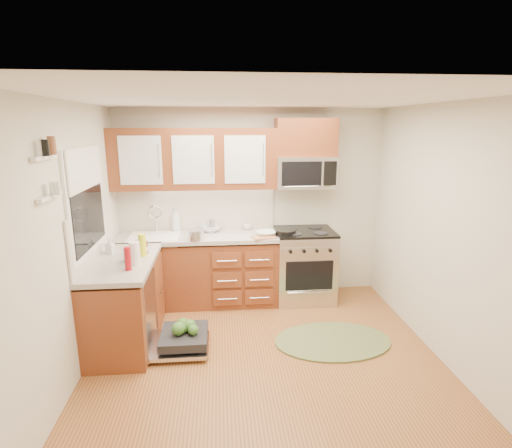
{
  "coord_description": "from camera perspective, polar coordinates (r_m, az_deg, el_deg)",
  "views": [
    {
      "loc": [
        -0.42,
        -3.51,
        2.29
      ],
      "look_at": [
        -0.02,
        0.85,
        1.2
      ],
      "focal_mm": 28.0,
      "sensor_mm": 36.0,
      "label": 1
    }
  ],
  "objects": [
    {
      "name": "countertop_left",
      "position": [
        4.38,
        -18.53,
        -5.22
      ],
      "size": [
        0.64,
        1.27,
        0.05
      ],
      "primitive_type": "cube",
      "color": "#B6AEA6",
      "rests_on": "base_cabinet_left"
    },
    {
      "name": "shelf_upper",
      "position": [
        3.42,
        -27.92,
        8.41
      ],
      "size": [
        0.04,
        0.4,
        0.03
      ],
      "primitive_type": "cube",
      "color": "white",
      "rests_on": "ground"
    },
    {
      "name": "red_bottle",
      "position": [
        4.03,
        -17.85,
        -4.75
      ],
      "size": [
        0.08,
        0.08,
        0.23
      ],
      "primitive_type": "cylinder",
      "rotation": [
        0.0,
        0.0,
        0.35
      ],
      "color": "#A30D14",
      "rests_on": "countertop_left"
    },
    {
      "name": "wooden_box",
      "position": [
        4.5,
        -16.26,
        -3.27
      ],
      "size": [
        0.17,
        0.15,
        0.14
      ],
      "primitive_type": "cube",
      "rotation": [
        0.0,
        0.0,
        -0.41
      ],
      "color": "brown",
      "rests_on": "countertop_left"
    },
    {
      "name": "wall_back",
      "position": [
        5.38,
        -0.72,
        2.85
      ],
      "size": [
        3.5,
        0.04,
        2.5
      ],
      "primitive_type": "cube",
      "color": "beige",
      "rests_on": "ground"
    },
    {
      "name": "ceiling",
      "position": [
        3.54,
        1.61,
        17.42
      ],
      "size": [
        3.5,
        3.5,
        0.0
      ],
      "primitive_type": "plane",
      "rotation": [
        3.14,
        0.0,
        0.0
      ],
      "color": "white",
      "rests_on": "ground"
    },
    {
      "name": "soap_bottle_a",
      "position": [
        5.36,
        -11.37,
        0.68
      ],
      "size": [
        0.14,
        0.14,
        0.31
      ],
      "primitive_type": "imported",
      "rotation": [
        0.0,
        0.0,
        0.2
      ],
      "color": "#999999",
      "rests_on": "countertop_back"
    },
    {
      "name": "soap_bottle_b",
      "position": [
        4.62,
        -20.15,
        -2.96
      ],
      "size": [
        0.09,
        0.1,
        0.17
      ],
      "primitive_type": "imported",
      "rotation": [
        0.0,
        0.0,
        -0.28
      ],
      "color": "#999999",
      "rests_on": "countertop_left"
    },
    {
      "name": "soap_bottle_c",
      "position": [
        4.5,
        -15.92,
        -3.16
      ],
      "size": [
        0.14,
        0.14,
        0.16
      ],
      "primitive_type": "imported",
      "rotation": [
        0.0,
        0.0,
        0.15
      ],
      "color": "#999999",
      "rests_on": "countertop_left"
    },
    {
      "name": "shelf_lower",
      "position": [
        3.46,
        -27.36,
        3.47
      ],
      "size": [
        0.04,
        0.4,
        0.03
      ],
      "primitive_type": "cube",
      "color": "white",
      "rests_on": "ground"
    },
    {
      "name": "sink",
      "position": [
        5.21,
        -14.25,
        -3.04
      ],
      "size": [
        0.62,
        0.5,
        0.26
      ],
      "primitive_type": null,
      "color": "white",
      "rests_on": "ground"
    },
    {
      "name": "bowl_a",
      "position": [
        5.04,
        1.39,
        -1.37
      ],
      "size": [
        0.26,
        0.26,
        0.06
      ],
      "primitive_type": "imported",
      "rotation": [
        0.0,
        0.0,
        0.1
      ],
      "color": "#999999",
      "rests_on": "countertop_back"
    },
    {
      "name": "microwave",
      "position": [
        5.21,
        6.99,
        7.4
      ],
      "size": [
        0.76,
        0.38,
        0.4
      ],
      "primitive_type": null,
      "color": "silver",
      "rests_on": "ground"
    },
    {
      "name": "range",
      "position": [
        5.37,
        6.87,
        -5.84
      ],
      "size": [
        0.76,
        0.64,
        0.95
      ],
      "primitive_type": null,
      "color": "silver",
      "rests_on": "ground"
    },
    {
      "name": "window",
      "position": [
        4.28,
        -23.12,
        2.93
      ],
      "size": [
        0.03,
        1.05,
        1.05
      ],
      "primitive_type": null,
      "color": "white",
      "rests_on": "ground"
    },
    {
      "name": "wall_front",
      "position": [
        2.08,
        7.36,
        -15.98
      ],
      "size": [
        3.5,
        0.04,
        2.5
      ],
      "primitive_type": "cube",
      "color": "beige",
      "rests_on": "ground"
    },
    {
      "name": "bowl_b",
      "position": [
        5.28,
        -6.54,
        -0.59
      ],
      "size": [
        0.32,
        0.32,
        0.09
      ],
      "primitive_type": "imported",
      "rotation": [
        0.0,
        0.0,
        0.16
      ],
      "color": "#999999",
      "rests_on": "countertop_back"
    },
    {
      "name": "paper_towel_roll",
      "position": [
        4.17,
        -16.94,
        -4.03
      ],
      "size": [
        0.11,
        0.11,
        0.24
      ],
      "primitive_type": "cylinder",
      "rotation": [
        0.0,
        0.0,
        0.01
      ],
      "color": "white",
      "rests_on": "countertop_left"
    },
    {
      "name": "floor",
      "position": [
        4.21,
        1.36,
        -18.95
      ],
      "size": [
        3.5,
        3.5,
        0.0
      ],
      "primitive_type": "plane",
      "color": "brown",
      "rests_on": "ground"
    },
    {
      "name": "backsplash_left",
      "position": [
        4.38,
        -22.6,
        -1.37
      ],
      "size": [
        0.02,
        1.25,
        0.57
      ],
      "primitive_type": "cube",
      "color": "beige",
      "rests_on": "ground"
    },
    {
      "name": "mustard_bottle",
      "position": [
        4.41,
        -15.93,
        -2.91
      ],
      "size": [
        0.1,
        0.1,
        0.24
      ],
      "primitive_type": "cylinder",
      "rotation": [
        0.0,
        0.0,
        -0.35
      ],
      "color": "yellow",
      "rests_on": "countertop_left"
    },
    {
      "name": "upper_cabinets",
      "position": [
        5.11,
        -8.81,
        9.18
      ],
      "size": [
        2.05,
        0.35,
        0.75
      ],
      "primitive_type": null,
      "color": "maroon",
      "rests_on": "ground"
    },
    {
      "name": "backsplash_back",
      "position": [
        5.36,
        -8.45,
        2.23
      ],
      "size": [
        2.05,
        0.02,
        0.57
      ],
      "primitive_type": "cube",
      "color": "beige",
      "rests_on": "ground"
    },
    {
      "name": "dishwasher",
      "position": [
        4.41,
        -10.72,
        -16.0
      ],
      "size": [
        0.7,
        0.6,
        0.2
      ],
      "primitive_type": null,
      "color": "silver",
      "rests_on": "ground"
    },
    {
      "name": "cutting_board",
      "position": [
        4.95,
        1.14,
        -1.89
      ],
      "size": [
        0.31,
        0.24,
        0.02
      ],
      "primitive_type": "cube",
      "rotation": [
        0.0,
        0.0,
        0.23
      ],
      "color": "#A56E4B",
      "rests_on": "countertop_back"
    },
    {
      "name": "canister",
      "position": [
        5.22,
        -6.47,
        -0.27
      ],
      "size": [
        0.14,
        0.14,
        0.17
      ],
      "primitive_type": "cylinder",
      "rotation": [
        0.0,
        0.0,
        0.4
      ],
      "color": "silver",
      "rests_on": "countertop_back"
    },
    {
      "name": "cabinet_over_mw",
      "position": [
        5.2,
        7.07,
        12.19
      ],
      "size": [
        0.76,
        0.35,
        0.47
      ],
      "primitive_type": "cube",
      "color": "maroon",
      "rests_on": "ground"
    },
    {
      "name": "wall_right",
      "position": [
        4.25,
        25.6,
        -1.54
      ],
      "size": [
        0.04,
        3.5,
        2.5
      ],
      "primitive_type": "cube",
      "color": "beige",
      "rests_on": "ground"
    },
    {
      "name": "base_cabinet_back",
      "position": [
        5.3,
        -8.31,
        -6.73
      ],
      "size": [
        2.05,
        0.6,
        0.85
      ],
      "primitive_type": "cube",
      "color": "maroon",
      "rests_on": "ground"
    },
    {
      "name": "stock_pot",
      "position": [
        4.91,
        -8.66,
        -1.53
      ],
      "size": [
        0.22,
        0.22,
        0.12
      ],
      "primitive_type": "cylinder",
      "rotation": [
        0.0,
        0.0,
        -0.08
      ],
      "color": "silver",
      "rests_on": "countertop_back"
    },
    {
      "name": "blue_carton",
      "position": [
        4.29,
        -17.75,
        -4.18
      ],
      "size": [
        0.1,
        0.08,
        0.15
      ],
      "primitive_type": "cube",
      "rotation": [
        0.0,
        0.0,
        0.29
      ],
      "color": "teal",
      "rests_on": "countertop_left"
    },
    {
      "name": "window_blind",
      "position": [
        4.23,
        -23.22,
        7.33
      ],
      "size": [
        0.02,
        0.96,
        0.4
      ],
      "primitive_type": "cube",
      "color": "white",
      "rests_on": "ground"
    },
    {
      "name": "skillet",
      "position": [
        5.06,
        4.21,
        -1.08
      ],
      "size": [
        0.32,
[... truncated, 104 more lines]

